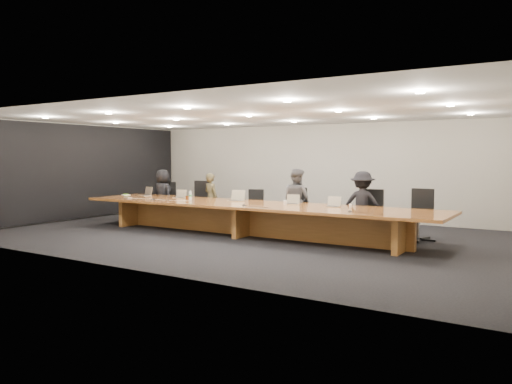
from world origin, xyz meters
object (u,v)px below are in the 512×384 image
Objects in this scene: conference_table at (249,213)px; av_box at (128,198)px; chair_mid_right at (295,209)px; laptop_b at (179,194)px; chair_right at (371,213)px; person_a at (163,195)px; mic_right at (350,211)px; chair_mid_left at (253,208)px; paper_cup_near at (285,203)px; mic_center at (244,205)px; person_b at (211,198)px; amber_mug at (187,198)px; paper_cup_far at (350,206)px; laptop_d at (292,199)px; chair_far_right at (419,215)px; person_d at (362,204)px; chair_far_left at (165,201)px; water_bottle at (190,196)px; chair_left at (197,201)px; laptop_a at (145,191)px; laptop_e at (332,202)px; mic_left at (153,199)px; person_c at (297,200)px; laptop_c at (236,195)px.

av_box is (-3.52, -0.44, 0.24)m from conference_table.
laptop_b is (-2.95, -0.92, 0.32)m from chair_mid_right.
conference_table is at bearing -120.42° from chair_mid_right.
person_a reaches higher than chair_right.
chair_right is 1.72m from mic_right.
chair_mid_left is 9.82× the size of paper_cup_near.
mic_center is at bearing 8.03° from av_box.
person_b is (-1.27, -0.16, 0.20)m from chair_mid_left.
laptop_b is 5.09m from mic_right.
paper_cup_far is (4.27, 0.29, -0.01)m from amber_mug.
laptop_d is at bearing 179.89° from paper_cup_far.
laptop_b is at bearing 171.77° from mic_right.
chair_far_right is 0.79× the size of person_a.
mic_center is at bearing -24.43° from laptop_b.
person_b is 0.92× the size of person_d.
person_d is (1.74, 0.02, 0.21)m from chair_mid_right.
conference_table is at bearing -1.61° from amber_mug.
chair_mid_left is 1.77m from amber_mug.
chair_mid_left reaches higher than paper_cup_far.
laptop_b is at bearing -160.35° from chair_mid_left.
chair_far_left reaches higher than paper_cup_far.
chair_mid_right reaches higher than water_bottle.
laptop_d reaches higher than mic_center.
laptop_d is at bearing 179.73° from person_b.
chair_left is 1.06× the size of chair_right.
laptop_b is (1.35, -0.11, -0.01)m from laptop_a.
chair_right is 0.76× the size of person_a.
laptop_a is 0.89m from av_box.
paper_cup_far is at bearing 16.66° from av_box.
mic_left is at bearing -172.14° from laptop_e.
laptop_a reaches higher than laptop_e.
person_a reaches higher than chair_far_right.
chair_far_right is 1.90m from laptop_e.
amber_mug reaches higher than mic_right.
chair_mid_right is at bearing -16.96° from chair_mid_left.
person_d is at bearing -0.90° from chair_left.
laptop_e is (4.57, -1.01, 0.28)m from chair_left.
laptop_b is at bearing -171.45° from chair_right.
av_box is 3.71m from mic_center.
mic_right reaches higher than conference_table.
chair_far_right is at bearing -12.76° from chair_mid_left.
chair_far_right is 7.35m from laptop_a.
person_d reaches higher than amber_mug.
person_a is at bearing 141.84° from laptop_b.
paper_cup_far reaches higher than av_box.
chair_left is at bearing 162.01° from mic_right.
chair_right is 3.36× the size of laptop_a.
conference_table is at bearing 77.30° from person_c.
laptop_c reaches higher than water_bottle.
laptop_c is 2.97m from paper_cup_far.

